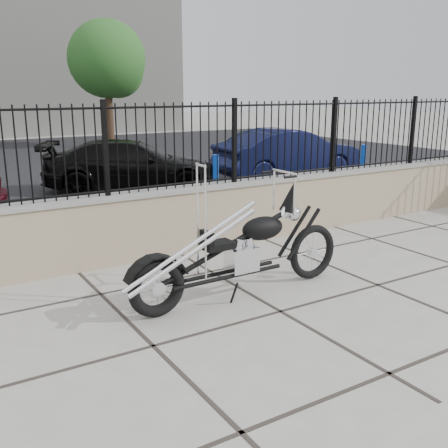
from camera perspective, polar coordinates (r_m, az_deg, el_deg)
ground_plane at (r=5.78m, az=6.19°, el=-9.46°), size 90.00×90.00×0.00m
parking_lot at (r=17.13m, az=-20.39°, el=5.74°), size 30.00×30.00×0.00m
retaining_wall at (r=7.64m, az=-5.23°, el=0.36°), size 14.00×0.36×0.96m
iron_fence at (r=7.45m, az=-5.42°, el=8.44°), size 14.00×0.08×1.20m
chopper_motorcycle at (r=5.88m, az=1.53°, el=-0.62°), size 2.69×0.51×1.61m
car_black at (r=12.61m, az=-10.00°, el=6.32°), size 4.39×3.28×1.18m
car_blue at (r=14.24m, az=7.02°, el=7.63°), size 4.09×1.60×1.33m
bollard_b at (r=11.00m, az=-0.90°, el=4.93°), size 0.13×0.13×1.02m
bollard_c at (r=13.29m, az=14.84°, el=6.13°), size 0.16×0.16×1.03m
tree_right at (r=22.37m, az=-12.67°, el=17.49°), size 3.08×3.08×5.19m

